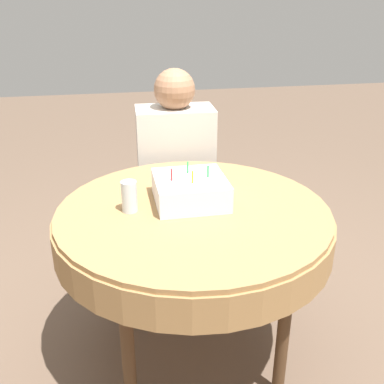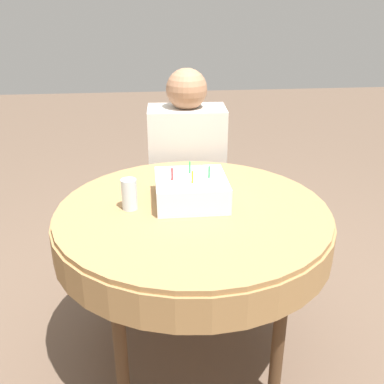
{
  "view_description": "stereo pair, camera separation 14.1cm",
  "coord_description": "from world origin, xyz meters",
  "px_view_note": "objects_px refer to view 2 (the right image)",
  "views": [
    {
      "loc": [
        -0.31,
        -1.58,
        1.53
      ],
      "look_at": [
        -0.0,
        0.02,
        0.8
      ],
      "focal_mm": 42.0,
      "sensor_mm": 36.0,
      "label": 1
    },
    {
      "loc": [
        -0.17,
        -1.6,
        1.53
      ],
      "look_at": [
        -0.0,
        0.02,
        0.8
      ],
      "focal_mm": 42.0,
      "sensor_mm": 36.0,
      "label": 2
    }
  ],
  "objects_px": {
    "chair": "(187,188)",
    "person": "(187,155)",
    "drinking_glass": "(129,194)",
    "birthday_cake": "(191,190)"
  },
  "relations": [
    {
      "from": "chair",
      "to": "person",
      "type": "relative_size",
      "value": 0.75
    },
    {
      "from": "drinking_glass",
      "to": "person",
      "type": "bearing_deg",
      "value": 67.56
    },
    {
      "from": "person",
      "to": "birthday_cake",
      "type": "xyz_separation_m",
      "value": [
        -0.05,
        -0.67,
        0.09
      ]
    },
    {
      "from": "person",
      "to": "birthday_cake",
      "type": "bearing_deg",
      "value": -91.54
    },
    {
      "from": "drinking_glass",
      "to": "chair",
      "type": "bearing_deg",
      "value": 69.48
    },
    {
      "from": "person",
      "to": "birthday_cake",
      "type": "distance_m",
      "value": 0.68
    },
    {
      "from": "birthday_cake",
      "to": "drinking_glass",
      "type": "distance_m",
      "value": 0.25
    },
    {
      "from": "chair",
      "to": "drinking_glass",
      "type": "distance_m",
      "value": 0.91
    },
    {
      "from": "chair",
      "to": "birthday_cake",
      "type": "relative_size",
      "value": 3.08
    },
    {
      "from": "chair",
      "to": "birthday_cake",
      "type": "height_order",
      "value": "birthday_cake"
    }
  ]
}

